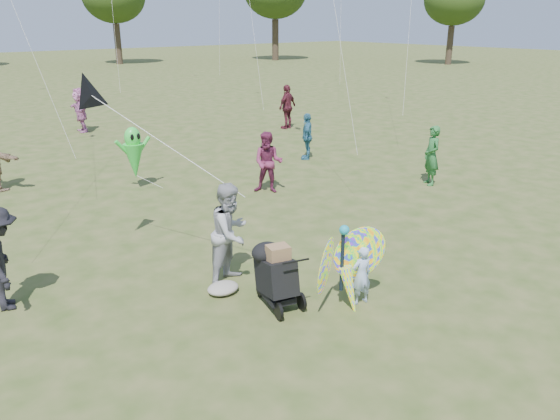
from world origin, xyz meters
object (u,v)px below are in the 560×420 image
object	(u,v)px
crowd_j	(80,110)
jogging_stroller	(274,271)
child_girl	(361,275)
adult_man	(231,233)
crowd_h	(287,107)
crowd_c	(307,136)
crowd_f	(432,156)
crowd_b	(1,259)
butterfly_kite	(345,269)
alien_kite	(134,155)
crowd_e	(268,162)

from	to	relation	value
crowd_j	jogging_stroller	bearing A→B (deg)	0.31
child_girl	adult_man	bearing A→B (deg)	-48.91
crowd_h	crowd_c	bearing A→B (deg)	41.63
child_girl	jogging_stroller	xyz separation A→B (m)	(-1.15, 0.84, 0.11)
crowd_f	crowd_b	bearing A→B (deg)	-61.43
butterfly_kite	crowd_c	bearing A→B (deg)	51.43
crowd_h	crowd_j	size ratio (longest dim) A/B	1.02
adult_man	butterfly_kite	size ratio (longest dim) A/B	1.05
crowd_b	alien_kite	bearing A→B (deg)	-31.11
crowd_b	jogging_stroller	xyz separation A→B (m)	(3.40, -2.72, -0.25)
crowd_c	crowd_f	distance (m)	4.49
crowd_f	jogging_stroller	size ratio (longest dim) A/B	1.50
butterfly_kite	alien_kite	world-z (taller)	alien_kite
alien_kite	crowd_f	bearing A→B (deg)	-36.08
crowd_b	crowd_j	bearing A→B (deg)	-12.42
crowd_j	jogging_stroller	distance (m)	16.76
jogging_stroller	alien_kite	size ratio (longest dim) A/B	0.64
adult_man	alien_kite	xyz separation A→B (m)	(1.14, 6.27, 0.06)
crowd_j	alien_kite	xyz separation A→B (m)	(-1.85, -9.01, 0.06)
jogging_stroller	adult_man	bearing A→B (deg)	106.26
adult_man	crowd_h	xyz separation A→B (m)	(10.07, 10.41, 0.02)
crowd_b	crowd_c	bearing A→B (deg)	-55.12
adult_man	crowd_c	size ratio (longest dim) A/B	1.18
crowd_f	crowd_c	bearing A→B (deg)	-141.82
crowd_b	crowd_e	distance (m)	7.51
crowd_b	crowd_e	bearing A→B (deg)	-60.31
adult_man	alien_kite	distance (m)	6.38
crowd_c	crowd_e	size ratio (longest dim) A/B	0.93
child_girl	jogging_stroller	world-z (taller)	jogging_stroller
child_girl	alien_kite	size ratio (longest dim) A/B	0.58
crowd_h	crowd_j	bearing A→B (deg)	-49.82
adult_man	crowd_j	xyz separation A→B (m)	(2.99, 15.29, -0.00)
adult_man	crowd_j	size ratio (longest dim) A/B	1.00
child_girl	alien_kite	xyz separation A→B (m)	(-0.03, 8.32, 0.47)
crowd_c	butterfly_kite	xyz separation A→B (m)	(-6.26, -7.85, -0.07)
adult_man	butterfly_kite	distance (m)	2.17
crowd_c	crowd_j	bearing A→B (deg)	-110.78
crowd_b	crowd_f	world-z (taller)	crowd_b
crowd_f	crowd_j	distance (m)	14.68
crowd_e	crowd_h	world-z (taller)	crowd_h
crowd_c	crowd_h	distance (m)	5.45
crowd_j	alien_kite	bearing A→B (deg)	-1.09
crowd_f	jogging_stroller	world-z (taller)	crowd_f
crowd_b	crowd_e	world-z (taller)	crowd_b
crowd_c	crowd_h	size ratio (longest dim) A/B	0.83
adult_man	crowd_f	size ratio (longest dim) A/B	1.09
crowd_c	jogging_stroller	xyz separation A→B (m)	(-7.07, -7.05, -0.16)
crowd_c	crowd_j	distance (m)	10.29
child_girl	alien_kite	bearing A→B (deg)	-78.40
crowd_h	jogging_stroller	xyz separation A→B (m)	(-10.05, -11.61, -0.31)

